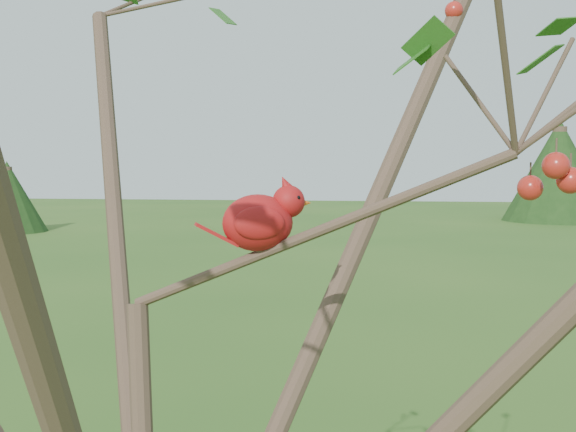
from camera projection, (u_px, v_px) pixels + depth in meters
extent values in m
sphere|color=#B12118|center=(454.00, 11.00, 1.58)|extent=(0.04, 0.04, 0.04)
sphere|color=#B12118|center=(530.00, 188.00, 1.12)|extent=(0.04, 0.04, 0.04)
sphere|color=#B12118|center=(556.00, 166.00, 1.05)|extent=(0.04, 0.04, 0.04)
sphere|color=#B12118|center=(570.00, 180.00, 1.06)|extent=(0.04, 0.04, 0.04)
ellipsoid|color=#9F180D|center=(258.00, 223.00, 1.15)|extent=(0.14, 0.12, 0.09)
sphere|color=#9F180D|center=(289.00, 202.00, 1.16)|extent=(0.07, 0.07, 0.05)
cone|color=#9F180D|center=(286.00, 185.00, 1.16)|extent=(0.05, 0.04, 0.04)
cone|color=#D85914|center=(304.00, 203.00, 1.17)|extent=(0.03, 0.03, 0.02)
ellipsoid|color=black|center=(299.00, 204.00, 1.17)|extent=(0.02, 0.03, 0.03)
cube|color=#9F180D|center=(217.00, 235.00, 1.14)|extent=(0.07, 0.05, 0.04)
ellipsoid|color=#9F180D|center=(251.00, 219.00, 1.19)|extent=(0.08, 0.05, 0.05)
ellipsoid|color=#9F180D|center=(259.00, 223.00, 1.12)|extent=(0.08, 0.05, 0.05)
cylinder|color=#453125|center=(8.00, 199.00, 22.64)|extent=(0.31, 0.31, 2.05)
cone|color=#183211|center=(8.00, 197.00, 22.63)|extent=(2.39, 2.39, 2.22)
cylinder|color=#453125|center=(559.00, 174.00, 26.84)|extent=(0.53, 0.53, 3.51)
cone|color=#183211|center=(559.00, 170.00, 26.83)|extent=(4.09, 4.09, 3.80)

